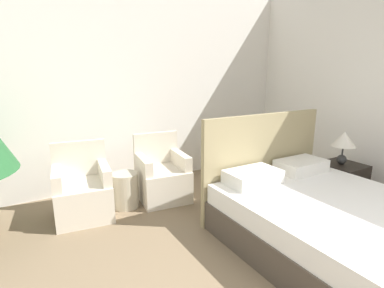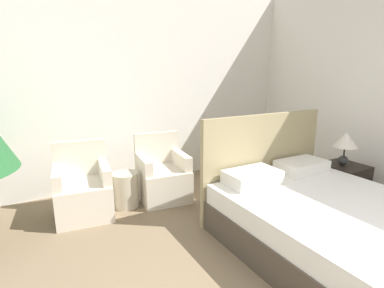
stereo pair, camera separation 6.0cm
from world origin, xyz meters
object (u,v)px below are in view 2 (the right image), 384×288
(nightstand, at_px, (342,183))
(table_lamp, at_px, (345,142))
(bed, at_px, (330,223))
(armchair_near_window_right, at_px, (163,178))
(side_table, at_px, (126,190))
(armchair_near_window_left, at_px, (83,193))

(nightstand, height_order, table_lamp, table_lamp)
(bed, xyz_separation_m, armchair_near_window_right, (-0.88, 1.87, -0.01))
(armchair_near_window_right, relative_size, side_table, 1.95)
(armchair_near_window_left, height_order, table_lamp, table_lamp)
(side_table, bearing_deg, armchair_near_window_left, -179.32)
(nightstand, bearing_deg, armchair_near_window_left, 157.57)
(armchair_near_window_left, bearing_deg, nightstand, -15.46)
(bed, relative_size, nightstand, 4.11)
(armchair_near_window_right, xyz_separation_m, side_table, (-0.50, 0.01, -0.06))
(bed, bearing_deg, armchair_near_window_right, 115.23)
(armchair_near_window_right, height_order, table_lamp, table_lamp)
(bed, bearing_deg, nightstand, 30.11)
(bed, height_order, side_table, bed)
(bed, distance_m, side_table, 2.33)
(bed, relative_size, armchair_near_window_right, 2.43)
(bed, bearing_deg, armchair_near_window_left, 135.28)
(table_lamp, xyz_separation_m, side_table, (-2.46, 1.22, -0.58))
(armchair_near_window_left, xyz_separation_m, table_lamp, (2.96, -1.22, 0.53))
(armchair_near_window_left, distance_m, table_lamp, 3.24)
(nightstand, relative_size, side_table, 1.15)
(armchair_near_window_right, xyz_separation_m, table_lamp, (1.95, -1.22, 0.53))
(armchair_near_window_left, relative_size, armchair_near_window_right, 1.00)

